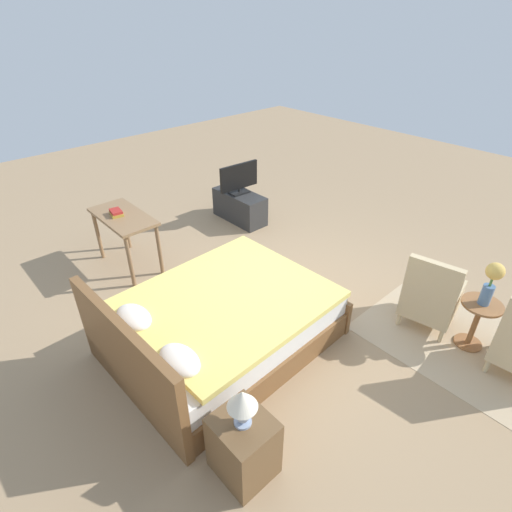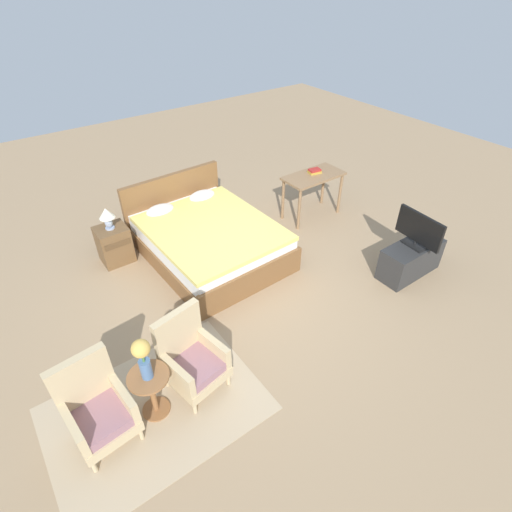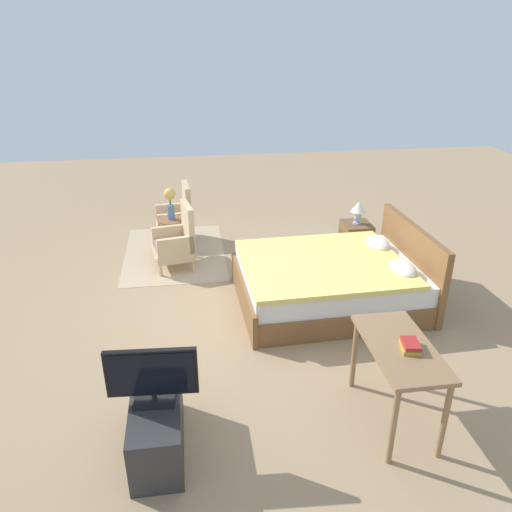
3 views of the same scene
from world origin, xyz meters
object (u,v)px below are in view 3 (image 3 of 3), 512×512
at_px(armchair_by_window_left, 177,218).
at_px(side_table, 172,232).
at_px(armchair_by_window_right, 177,242).
at_px(book_stack, 410,346).
at_px(nightstand, 355,241).
at_px(tv_stand, 157,425).
at_px(flower_vase, 170,200).
at_px(bed, 332,281).
at_px(tv_flatscreen, 152,376).
at_px(table_lamp, 358,209).
at_px(vanity_desk, 399,357).

bearing_deg(armchair_by_window_left, side_table, -8.03).
bearing_deg(armchair_by_window_right, book_stack, 29.22).
xyz_separation_m(nightstand, tv_stand, (3.30, -2.76, -0.04)).
bearing_deg(armchair_by_window_left, tv_stand, -2.19).
height_order(flower_vase, nightstand, flower_vase).
relative_size(armchair_by_window_right, side_table, 1.66).
bearing_deg(book_stack, bed, -179.70).
xyz_separation_m(nightstand, tv_flatscreen, (3.30, -2.76, 0.45)).
relative_size(armchair_by_window_right, nightstand, 1.62).
height_order(nightstand, book_stack, book_stack).
relative_size(bed, table_lamp, 6.82).
bearing_deg(nightstand, side_table, -102.58).
xyz_separation_m(flower_vase, tv_stand, (3.89, -0.10, -0.61)).
distance_m(armchair_by_window_right, tv_flatscreen, 3.44).
bearing_deg(vanity_desk, side_table, -153.29).
bearing_deg(nightstand, table_lamp, 90.00).
bearing_deg(armchair_by_window_right, flower_vase, -171.78).
bearing_deg(side_table, nightstand, 77.42).
relative_size(armchair_by_window_left, nightstand, 1.62).
height_order(nightstand, tv_flatscreen, tv_flatscreen).
bearing_deg(side_table, vanity_desk, 26.71).
distance_m(armchair_by_window_right, book_stack, 3.94).
distance_m(vanity_desk, book_stack, 0.17).
xyz_separation_m(armchair_by_window_left, armchair_by_window_right, (0.97, -0.00, 0.00)).
xyz_separation_m(bed, table_lamp, (-1.18, 0.69, 0.48)).
bearing_deg(book_stack, flower_vase, -153.04).
distance_m(flower_vase, book_stack, 4.38).
bearing_deg(armchair_by_window_right, bed, 55.62).
height_order(side_table, table_lamp, table_lamp).
bearing_deg(table_lamp, bed, -30.38).
xyz_separation_m(tv_flatscreen, vanity_desk, (-0.06, 2.03, -0.08)).
relative_size(side_table, tv_stand, 0.58).
bearing_deg(bed, flower_vase, -132.06).
bearing_deg(armchair_by_window_right, armchair_by_window_left, 179.95).
bearing_deg(tv_flatscreen, table_lamp, 140.05).
xyz_separation_m(side_table, table_lamp, (0.59, 2.67, 0.43)).
bearing_deg(vanity_desk, book_stack, 40.65).
bearing_deg(vanity_desk, table_lamp, 167.25).
bearing_deg(table_lamp, vanity_desk, -12.75).
relative_size(flower_vase, nightstand, 0.84).
height_order(armchair_by_window_left, tv_stand, armchair_by_window_left).
relative_size(bed, armchair_by_window_left, 2.45).
relative_size(armchair_by_window_left, flower_vase, 1.93).
xyz_separation_m(armchair_by_window_right, tv_flatscreen, (3.42, -0.17, 0.35)).
bearing_deg(table_lamp, tv_flatscreen, -39.95).
bearing_deg(tv_stand, book_stack, 89.82).
relative_size(tv_stand, book_stack, 4.20).
bearing_deg(table_lamp, tv_stand, -39.97).
height_order(table_lamp, tv_flatscreen, tv_flatscreen).
bearing_deg(table_lamp, book_stack, -11.68).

